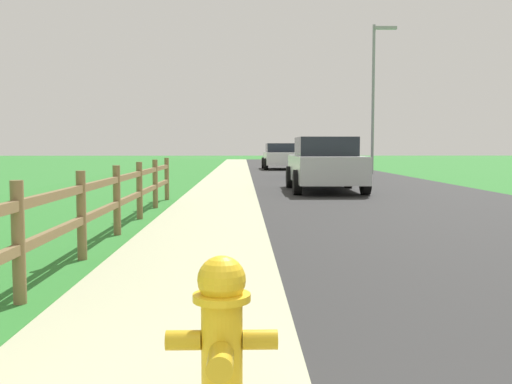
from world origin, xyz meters
TOP-DOWN VIEW (x-y plane):
  - ground_plane at (0.00, 25.00)m, footprint 120.00×120.00m
  - road_asphalt at (3.50, 27.00)m, footprint 7.00×66.00m
  - curb_concrete at (-3.00, 27.00)m, footprint 6.00×66.00m
  - grass_verge at (-4.50, 27.00)m, footprint 5.00×66.00m
  - fire_hydrant at (-0.49, 1.82)m, footprint 0.53×0.45m
  - rail_fence at (-2.27, 6.92)m, footprint 0.11×13.71m
  - parked_suv_silver at (2.07, 16.58)m, footprint 2.12×4.52m
  - parked_car_blue at (2.71, 24.00)m, footprint 2.20×4.66m
  - parked_car_white at (1.89, 33.81)m, footprint 2.21×4.36m
  - street_lamp at (6.10, 27.97)m, footprint 1.17×0.20m

SIDE VIEW (x-z plane):
  - ground_plane at x=0.00m, z-range 0.00..0.00m
  - road_asphalt at x=3.50m, z-range 0.00..0.01m
  - curb_concrete at x=-3.00m, z-range 0.00..0.01m
  - grass_verge at x=-4.50m, z-range 0.00..0.01m
  - fire_hydrant at x=-0.49m, z-range 0.02..0.84m
  - rail_fence at x=-2.27m, z-range 0.08..1.14m
  - parked_car_blue at x=2.71m, z-range 0.02..1.46m
  - parked_car_white at x=1.89m, z-range 0.01..1.53m
  - parked_suv_silver at x=2.07m, z-range 0.00..1.61m
  - street_lamp at x=6.10m, z-range 0.62..7.84m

